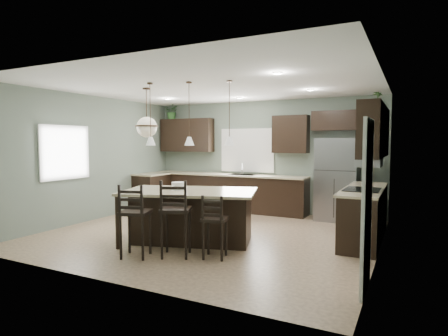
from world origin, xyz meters
TOP-DOWN VIEW (x-y plane):
  - ground at (0.00, 0.00)m, footprint 6.00×6.00m
  - pantry_door at (2.98, -1.55)m, footprint 0.04×0.82m
  - window_back at (-0.40, 2.73)m, footprint 1.35×0.02m
  - window_left at (-2.98, -0.80)m, footprint 0.02×1.10m
  - left_return_cabs at (-2.70, 1.70)m, footprint 0.60×0.90m
  - left_return_countertop at (-2.68, 1.70)m, footprint 0.66×0.96m
  - back_lower_cabs at (-0.85, 2.45)m, footprint 4.20×0.60m
  - back_countertop at (-0.85, 2.43)m, footprint 4.20×0.66m
  - sink_inset at (-0.40, 2.43)m, footprint 0.70×0.45m
  - faucet at (-0.40, 2.40)m, footprint 0.02×0.02m
  - back_upper_left at (-2.15, 2.58)m, footprint 1.55×0.34m
  - back_upper_right at (0.80, 2.58)m, footprint 0.85×0.34m
  - fridge_header at (1.85, 2.58)m, footprint 1.05×0.34m
  - right_lower_cabs at (2.70, 0.87)m, footprint 0.60×2.35m
  - right_countertop at (2.68, 0.87)m, footprint 0.66×2.35m
  - cooktop at (2.68, 0.60)m, footprint 0.58×0.75m
  - wall_oven_front at (2.40, 0.60)m, footprint 0.01×0.72m
  - right_upper_cabs at (2.83, 0.87)m, footprint 0.34×2.35m
  - microwave at (2.78, 0.60)m, footprint 0.40×0.75m
  - refrigerator at (1.94, 2.41)m, footprint 0.90×0.74m
  - kitchen_island at (-0.02, -0.70)m, footprint 2.55×1.91m
  - serving_dish at (-0.21, -0.76)m, footprint 0.24×0.24m
  - bar_stool_left at (-0.32, -1.78)m, footprint 0.54×0.54m
  - bar_stool_center at (0.21, -1.47)m, footprint 0.58×0.58m
  - bar_stool_right at (0.79, -1.28)m, footprint 0.44×0.44m
  - pendant_left at (-0.69, -0.91)m, footprint 0.17×0.17m
  - pendant_center at (-0.02, -0.70)m, footprint 0.17×0.17m
  - pendant_right at (0.65, -0.49)m, footprint 0.17×0.17m
  - chandelier at (-1.15, -0.42)m, footprint 0.43×0.43m
  - plant_back_left at (-2.61, 2.55)m, footprint 0.40×0.35m
  - plant_right_wall at (2.80, 1.58)m, footprint 0.25×0.25m
  - room_shell at (0.00, 0.00)m, footprint 6.00×6.00m

SIDE VIEW (x-z plane):
  - ground at x=0.00m, z-range 0.00..0.00m
  - left_return_cabs at x=-2.70m, z-range 0.00..0.90m
  - back_lower_cabs at x=-0.85m, z-range 0.00..0.90m
  - right_lower_cabs at x=2.70m, z-range 0.00..0.90m
  - wall_oven_front at x=2.40m, z-range 0.15..0.75m
  - kitchen_island at x=-0.02m, z-range 0.00..0.92m
  - bar_stool_right at x=0.79m, z-range 0.00..0.98m
  - bar_stool_left at x=-0.32m, z-range 0.00..1.14m
  - bar_stool_center at x=0.21m, z-range 0.00..1.20m
  - left_return_countertop at x=-2.68m, z-range 0.90..0.94m
  - back_countertop at x=-0.85m, z-range 0.90..0.94m
  - right_countertop at x=2.68m, z-range 0.90..0.94m
  - refrigerator at x=1.94m, z-range 0.00..1.85m
  - sink_inset at x=-0.40m, z-range 0.93..0.94m
  - cooktop at x=2.68m, z-range 0.93..0.95m
  - serving_dish at x=-0.21m, z-range 0.92..1.06m
  - pantry_door at x=2.98m, z-range 0.00..2.04m
  - faucet at x=-0.40m, z-range 0.94..1.22m
  - window_back at x=-0.40m, z-range 1.05..2.05m
  - window_left at x=-2.98m, z-range 1.05..2.05m
  - microwave at x=2.78m, z-range 1.35..1.75m
  - room_shell at x=0.00m, z-range -1.30..4.70m
  - back_upper_left at x=-2.15m, z-range 1.50..2.40m
  - back_upper_right at x=0.80m, z-range 1.50..2.40m
  - right_upper_cabs at x=2.83m, z-range 1.50..2.40m
  - fridge_header at x=1.85m, z-range 2.02..2.48m
  - pendant_left at x=-0.69m, z-range 1.70..2.80m
  - pendant_center at x=-0.02m, z-range 1.70..2.80m
  - pendant_right at x=0.65m, z-range 1.70..2.80m
  - chandelier at x=-1.15m, z-range 1.85..2.80m
  - plant_right_wall at x=2.80m, z-range 2.40..2.74m
  - plant_back_left at x=-2.61m, z-range 2.40..2.84m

